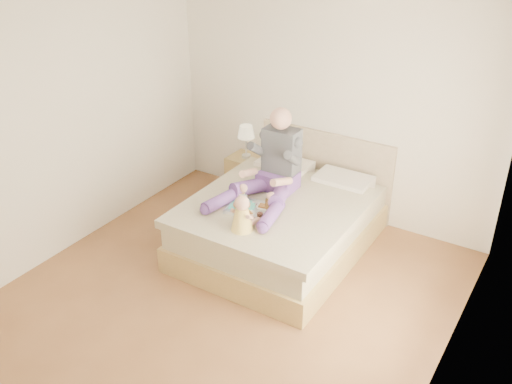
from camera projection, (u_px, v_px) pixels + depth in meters
The scene contains 7 objects.
room at pixel (233, 157), 4.82m from camera, with size 4.02×4.22×2.71m.
bed at pixel (284, 220), 6.22m from camera, with size 1.70×2.18×1.00m.
nightstand at pixel (246, 176), 7.31m from camera, with size 0.44×0.39×0.52m.
lamp at pixel (246, 133), 7.03m from camera, with size 0.21×0.21×0.43m.
adult at pixel (272, 170), 6.02m from camera, with size 0.80×1.12×0.95m.
tray at pixel (250, 207), 5.83m from camera, with size 0.50×0.43×0.13m.
baby at pixel (243, 216), 5.43m from camera, with size 0.24×0.33×0.36m.
Camera 1 is at (2.57, -3.62, 3.51)m, focal length 40.00 mm.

